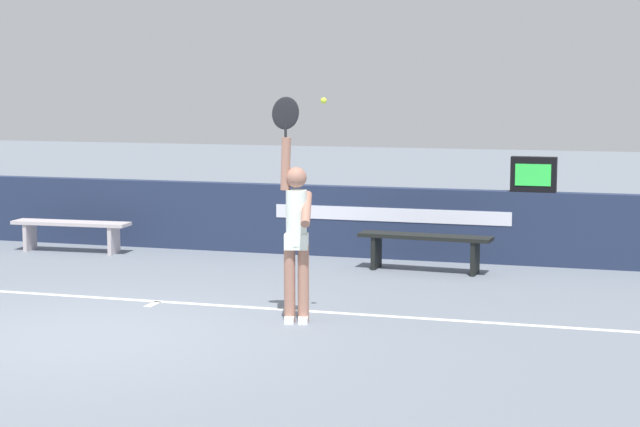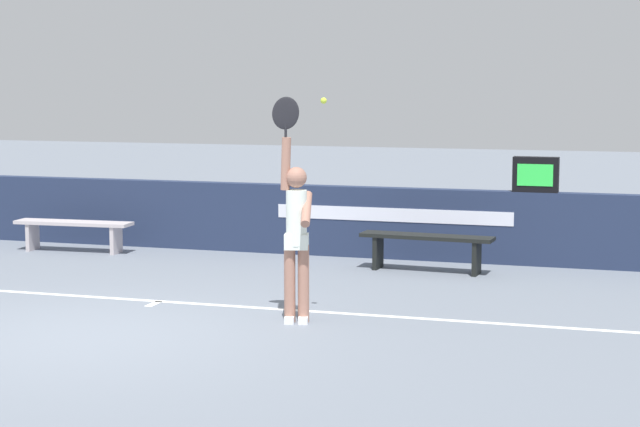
# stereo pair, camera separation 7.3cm
# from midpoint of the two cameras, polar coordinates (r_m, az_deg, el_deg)

# --- Properties ---
(ground_plane) EXTENTS (60.00, 60.00, 0.00)m
(ground_plane) POSITION_cam_midpoint_polar(r_m,az_deg,el_deg) (11.09, -12.58, -6.34)
(ground_plane) COLOR slate
(court_lines) EXTENTS (11.04, 5.36, 0.00)m
(court_lines) POSITION_cam_midpoint_polar(r_m,az_deg,el_deg) (10.36, -14.95, -7.36)
(court_lines) COLOR white
(court_lines) RESTS_ON ground
(back_wall) EXTENTS (15.26, 0.23, 1.02)m
(back_wall) POSITION_cam_midpoint_polar(r_m,az_deg,el_deg) (15.92, -3.01, -0.25)
(back_wall) COLOR #202B48
(back_wall) RESTS_ON ground
(speed_display) EXTENTS (0.62, 0.20, 0.48)m
(speed_display) POSITION_cam_midpoint_polar(r_m,az_deg,el_deg) (14.99, 11.11, 2.05)
(speed_display) COLOR black
(speed_display) RESTS_ON back_wall
(tennis_player) EXTENTS (0.49, 0.48, 2.39)m
(tennis_player) POSITION_cam_midpoint_polar(r_m,az_deg,el_deg) (11.25, -1.47, -0.89)
(tennis_player) COLOR #A16F5D
(tennis_player) RESTS_ON ground
(tennis_ball) EXTENTS (0.06, 0.06, 0.06)m
(tennis_ball) POSITION_cam_midpoint_polar(r_m,az_deg,el_deg) (11.01, 0.00, 6.00)
(tennis_ball) COLOR #C7E23A
(courtside_bench_near) EXTENTS (1.80, 0.48, 0.50)m
(courtside_bench_near) POSITION_cam_midpoint_polar(r_m,az_deg,el_deg) (14.37, 5.43, -1.56)
(courtside_bench_near) COLOR black
(courtside_bench_near) RESTS_ON ground
(courtside_bench_far) EXTENTS (1.80, 0.45, 0.46)m
(courtside_bench_far) POSITION_cam_midpoint_polar(r_m,az_deg,el_deg) (16.35, -13.17, -0.76)
(courtside_bench_far) COLOR #BAAFB2
(courtside_bench_far) RESTS_ON ground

